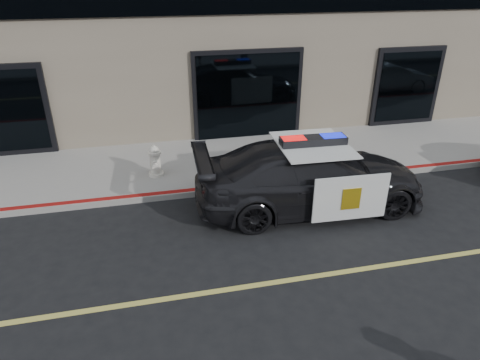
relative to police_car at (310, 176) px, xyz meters
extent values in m
plane|color=black|center=(0.60, -2.48, -0.78)|extent=(120.00, 120.00, 0.00)
cube|color=gray|center=(0.60, 2.77, -0.70)|extent=(60.00, 3.50, 0.15)
imported|color=black|center=(0.00, 0.00, -0.01)|extent=(2.56, 5.46, 1.54)
cube|color=white|center=(0.47, -1.12, -0.04)|extent=(1.64, 0.10, 1.02)
cube|color=white|center=(0.55, 1.08, -0.04)|extent=(1.64, 0.10, 1.02)
cube|color=white|center=(0.00, 0.00, 0.77)|extent=(1.61, 1.90, 0.03)
cube|color=gold|center=(0.46, -1.15, -0.04)|extent=(0.41, 0.03, 0.49)
cube|color=black|center=(0.00, 0.00, 0.86)|extent=(1.49, 0.44, 0.18)
cube|color=red|center=(-0.45, 0.02, 0.87)|extent=(0.52, 0.35, 0.17)
cube|color=#0C19CC|center=(0.44, -0.02, 0.87)|extent=(0.52, 0.35, 0.17)
cylinder|color=silver|center=(-3.44, 2.11, -0.59)|extent=(0.39, 0.39, 0.09)
cylinder|color=silver|center=(-3.44, 2.11, -0.27)|extent=(0.28, 0.28, 0.54)
cylinder|color=silver|center=(-3.44, 2.11, 0.02)|extent=(0.33, 0.33, 0.06)
sphere|color=silver|center=(-3.44, 2.11, 0.08)|extent=(0.25, 0.25, 0.25)
cylinder|color=silver|center=(-3.44, 2.11, 0.19)|extent=(0.08, 0.08, 0.08)
cylinder|color=silver|center=(-3.44, 2.30, -0.20)|extent=(0.14, 0.13, 0.14)
cylinder|color=silver|center=(-3.44, 1.93, -0.20)|extent=(0.14, 0.13, 0.14)
cylinder|color=silver|center=(-3.44, 1.90, -0.27)|extent=(0.18, 0.15, 0.18)
camera|label=1|loc=(-3.51, -8.23, 4.32)|focal=32.00mm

